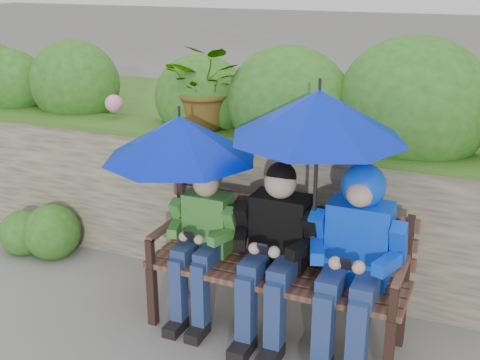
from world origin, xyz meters
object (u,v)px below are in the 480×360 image
at_px(umbrella_right, 319,114).
at_px(umbrella_left, 180,138).
at_px(boy_right, 355,250).
at_px(boy_middle, 275,246).
at_px(park_bench, 278,260).
at_px(boy_left, 202,237).

bearing_deg(umbrella_right, umbrella_left, 178.92).
xyz_separation_m(boy_right, umbrella_left, (-1.11, 0.03, 0.52)).
relative_size(boy_right, umbrella_left, 1.18).
height_order(boy_middle, boy_right, boy_right).
bearing_deg(park_bench, umbrella_left, -176.66).
distance_m(boy_right, umbrella_left, 1.23).
distance_m(boy_middle, umbrella_right, 0.84).
xyz_separation_m(park_bench, umbrella_left, (-0.64, -0.04, 0.71)).
xyz_separation_m(boy_left, boy_right, (0.97, -0.00, 0.10)).
height_order(park_bench, umbrella_left, umbrella_left).
relative_size(boy_middle, umbrella_left, 1.14).
bearing_deg(boy_middle, park_bench, 90.45).
height_order(boy_middle, umbrella_right, umbrella_right).
bearing_deg(boy_middle, umbrella_right, 4.82).
distance_m(park_bench, boy_middle, 0.15).
bearing_deg(umbrella_left, umbrella_right, -1.08).
relative_size(park_bench, boy_left, 1.58).
distance_m(park_bench, boy_left, 0.50).
distance_m(umbrella_left, umbrella_right, 0.89).
height_order(umbrella_left, umbrella_right, umbrella_right).
relative_size(park_bench, boy_right, 1.39).
xyz_separation_m(boy_middle, boy_right, (0.48, 0.01, 0.06)).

